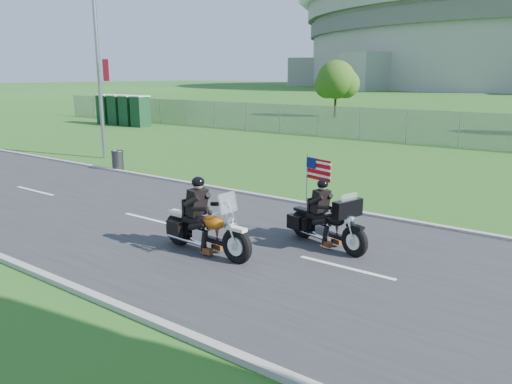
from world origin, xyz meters
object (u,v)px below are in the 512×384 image
Objects in this scene: porta_toilet_d at (106,110)px; motorcycle_follow at (327,225)px; streetlight at (101,39)px; porta_toilet_b at (128,111)px; porta_toilet_c at (117,110)px; porta_toilet_a at (140,112)px; trash_can at (118,161)px; motorcycle_lead at (205,230)px.

motorcycle_follow is at bearing -28.72° from porta_toilet_d.
streetlight is 4.35× the size of porta_toilet_d.
porta_toilet_d reaches higher than motorcycle_follow.
porta_toilet_b and porta_toilet_c have the same top height.
porta_toilet_b is 2.80m from porta_toilet_d.
porta_toilet_a reaches higher than motorcycle_follow.
porta_toilet_a is 29.68m from motorcycle_follow.
porta_toilet_a is 2.75× the size of trash_can.
porta_toilet_a reaches higher than trash_can.
porta_toilet_b reaches higher than motorcycle_lead.
streetlight is 16.33m from porta_toilet_b.
motorcycle_follow is 2.85× the size of trash_can.
porta_toilet_c is at bearing 0.00° from porta_toilet_d.
porta_toilet_a is at bearing 0.00° from porta_toilet_c.
porta_toilet_c is at bearing 180.00° from porta_toilet_a.
porta_toilet_b is 0.85× the size of motorcycle_lead.
porta_toilet_a is 4.20m from porta_toilet_d.
streetlight reaches higher than porta_toilet_b.
porta_toilet_d is at bearing 143.80° from trash_can.
porta_toilet_c reaches higher than motorcycle_follow.
porta_toilet_c is at bearing 141.48° from trash_can.
streetlight is at bearing -47.09° from porta_toilet_a.
porta_toilet_d is (-14.22, 10.78, -4.49)m from streetlight.
motorcycle_follow is at bearing -19.21° from streetlight.
motorcycle_follow reaches higher than motorcycle_lead.
porta_toilet_b is at bearing 138.89° from trash_can.
motorcycle_follow is at bearing -32.62° from porta_toilet_a.
motorcycle_lead is at bearing -35.03° from porta_toilet_c.
porta_toilet_b is 1.40m from porta_toilet_c.
motorcycle_lead is (24.36, -18.06, -0.58)m from porta_toilet_b.
porta_toilet_a and porta_toilet_d have the same top height.
porta_toilet_d is 33.29m from motorcycle_follow.
motorcycle_lead is 11.17m from trash_can.
streetlight reaches higher than motorcycle_lead.
porta_toilet_d is 0.85× the size of motorcycle_lead.
streetlight is 11.94× the size of trash_can.
motorcycle_follow is at bearing -29.92° from porta_toilet_c.
porta_toilet_c is 31.46m from motorcycle_lead.
porta_toilet_a is at bearing 163.23° from motorcycle_follow.
porta_toilet_d reaches higher than motorcycle_lead.
porta_toilet_a is 1.40m from porta_toilet_b.
streetlight reaches higher than trash_can.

